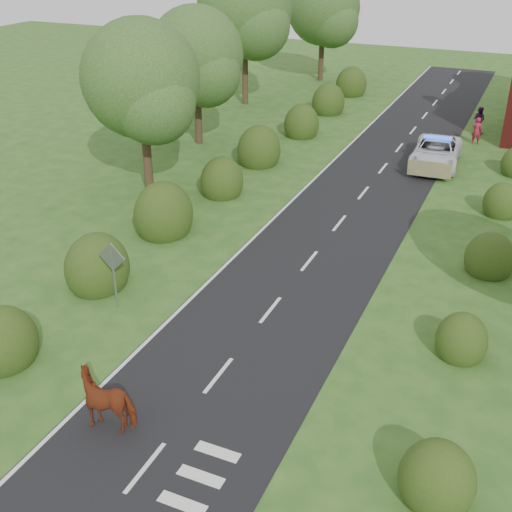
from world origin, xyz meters
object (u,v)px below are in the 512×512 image
at_px(pedestrian_purple, 479,120).
at_px(pedestrian_red, 477,131).
at_px(road_sign, 113,266).
at_px(cow, 110,401).
at_px(police_van, 436,152).

bearing_deg(pedestrian_purple, pedestrian_red, 115.40).
height_order(road_sign, pedestrian_red, road_sign).
distance_m(road_sign, cow, 5.98).
height_order(road_sign, cow, road_sign).
bearing_deg(pedestrian_red, police_van, 64.25).
bearing_deg(cow, police_van, 156.63).
bearing_deg(road_sign, pedestrian_red, 69.90).
bearing_deg(pedestrian_purple, police_van, 101.08).
xyz_separation_m(road_sign, pedestrian_purple, (8.87, 27.23, -0.81)).
relative_size(cow, police_van, 0.35).
xyz_separation_m(pedestrian_red, pedestrian_purple, (-0.18, 2.51, 0.02)).
bearing_deg(police_van, pedestrian_purple, 76.51).
relative_size(road_sign, pedestrian_purple, 1.50).
bearing_deg(cow, pedestrian_purple, 156.52).
height_order(pedestrian_red, pedestrian_purple, pedestrian_purple).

